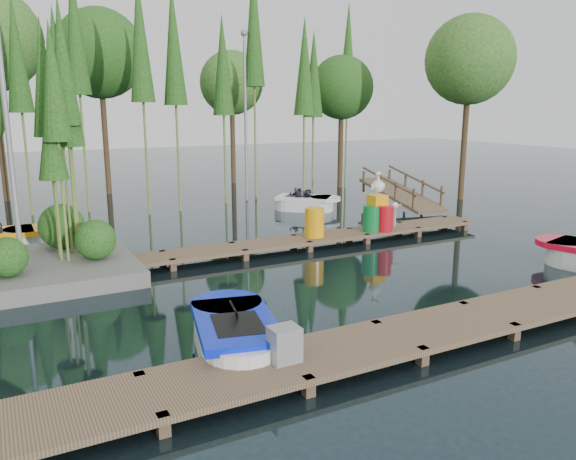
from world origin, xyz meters
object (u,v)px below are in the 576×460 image
utility_cabinet (284,344)px  drum_cluster (379,213)px  boat_blue (235,336)px  yellow_barrel (314,222)px

utility_cabinet → drum_cluster: drum_cluster is taller
boat_blue → yellow_barrel: (4.96, 5.72, 0.46)m
utility_cabinet → yellow_barrel: 8.42m
boat_blue → drum_cluster: size_ratio=1.68×
yellow_barrel → drum_cluster: drum_cluster is taller
boat_blue → yellow_barrel: yellow_barrel is taller
boat_blue → utility_cabinet: bearing=-64.6°
drum_cluster → yellow_barrel: bearing=176.2°
boat_blue → yellow_barrel: bearing=62.0°
boat_blue → yellow_barrel: size_ratio=3.56×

